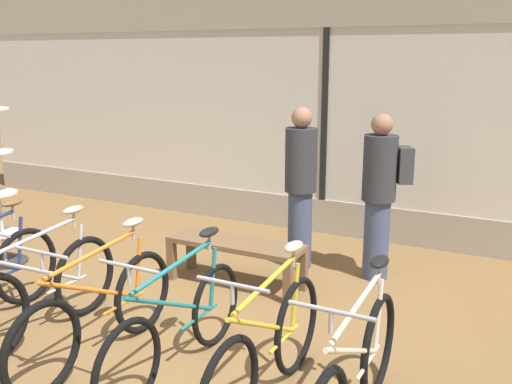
# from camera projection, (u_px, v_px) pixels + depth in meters

# --- Properties ---
(ground_plane) EXTENTS (24.00, 24.00, 0.00)m
(ground_plane) POSITION_uv_depth(u_px,v_px,m) (169.00, 347.00, 4.56)
(ground_plane) COLOR olive
(shop_back_wall) EXTENTS (12.00, 0.08, 3.20)m
(shop_back_wall) POSITION_uv_depth(u_px,v_px,m) (325.00, 107.00, 7.13)
(shop_back_wall) COLOR #B2A893
(shop_back_wall) RESTS_ON ground_plane
(bicycle_left) EXTENTS (0.46, 1.70, 1.04)m
(bicycle_left) POSITION_uv_depth(u_px,v_px,m) (43.00, 292.00, 4.65)
(bicycle_left) COLOR black
(bicycle_left) RESTS_ON ground_plane
(bicycle_center_left) EXTENTS (0.46, 1.76, 1.03)m
(bicycle_center_left) POSITION_uv_depth(u_px,v_px,m) (99.00, 313.00, 4.29)
(bicycle_center_left) COLOR black
(bicycle_center_left) RESTS_ON ground_plane
(bicycle_center_right) EXTENTS (0.46, 1.74, 1.01)m
(bicycle_center_right) POSITION_uv_depth(u_px,v_px,m) (178.00, 326.00, 4.09)
(bicycle_center_right) COLOR black
(bicycle_center_right) RESTS_ON ground_plane
(bicycle_right) EXTENTS (0.46, 1.71, 1.04)m
(bicycle_right) POSITION_uv_depth(u_px,v_px,m) (267.00, 351.00, 3.72)
(bicycle_right) COLOR black
(bicycle_right) RESTS_ON ground_plane
(bicycle_far_right) EXTENTS (0.46, 1.76, 1.04)m
(bicycle_far_right) POSITION_uv_depth(u_px,v_px,m) (355.00, 378.00, 3.41)
(bicycle_far_right) COLOR black
(bicycle_far_right) RESTS_ON ground_plane
(display_bench) EXTENTS (1.40, 0.44, 0.46)m
(display_bench) POSITION_uv_depth(u_px,v_px,m) (236.00, 249.00, 5.72)
(display_bench) COLOR brown
(display_bench) RESTS_ON ground_plane
(customer_near_rack) EXTENTS (0.56, 0.48, 1.72)m
(customer_near_rack) POSITION_uv_depth(u_px,v_px,m) (381.00, 192.00, 5.77)
(customer_near_rack) COLOR #424C6B
(customer_near_rack) RESTS_ON ground_plane
(customer_by_window) EXTENTS (0.47, 0.47, 1.75)m
(customer_by_window) POSITION_uv_depth(u_px,v_px,m) (301.00, 185.00, 6.09)
(customer_by_window) COLOR #424C6B
(customer_by_window) RESTS_ON ground_plane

